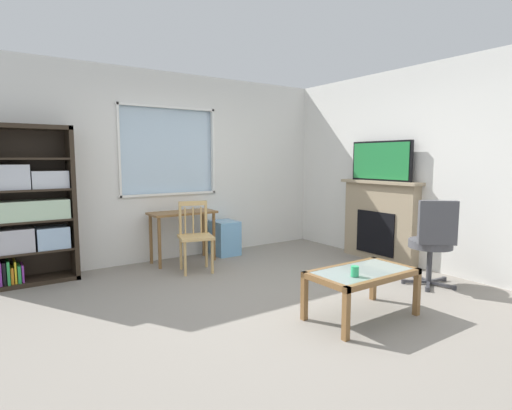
{
  "coord_description": "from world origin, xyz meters",
  "views": [
    {
      "loc": [
        -2.35,
        -3.21,
        1.45
      ],
      "look_at": [
        0.2,
        0.53,
        0.93
      ],
      "focal_mm": 28.27,
      "sensor_mm": 36.0,
      "label": 1
    }
  ],
  "objects_px": {
    "wooden_chair": "(195,236)",
    "coffee_table": "(362,278)",
    "office_chair": "(433,239)",
    "desk_under_window": "(183,221)",
    "plastic_drawer_unit": "(225,238)",
    "bookshelf": "(31,210)",
    "sippy_cup": "(355,271)",
    "fireplace": "(380,220)",
    "tv": "(381,161)"
  },
  "relations": [
    {
      "from": "tv",
      "to": "office_chair",
      "type": "height_order",
      "value": "tv"
    },
    {
      "from": "plastic_drawer_unit",
      "to": "office_chair",
      "type": "relative_size",
      "value": 0.51
    },
    {
      "from": "wooden_chair",
      "to": "coffee_table",
      "type": "xyz_separation_m",
      "value": [
        0.57,
        -2.26,
        -0.09
      ]
    },
    {
      "from": "office_chair",
      "to": "tv",
      "type": "bearing_deg",
      "value": 66.72
    },
    {
      "from": "wooden_chair",
      "to": "coffee_table",
      "type": "height_order",
      "value": "wooden_chair"
    },
    {
      "from": "office_chair",
      "to": "sippy_cup",
      "type": "height_order",
      "value": "office_chair"
    },
    {
      "from": "coffee_table",
      "to": "sippy_cup",
      "type": "relative_size",
      "value": 10.97
    },
    {
      "from": "wooden_chair",
      "to": "fireplace",
      "type": "distance_m",
      "value": 2.61
    },
    {
      "from": "coffee_table",
      "to": "office_chair",
      "type": "bearing_deg",
      "value": 6.53
    },
    {
      "from": "desk_under_window",
      "to": "office_chair",
      "type": "bearing_deg",
      "value": -54.62
    },
    {
      "from": "bookshelf",
      "to": "office_chair",
      "type": "relative_size",
      "value": 1.83
    },
    {
      "from": "desk_under_window",
      "to": "office_chair",
      "type": "distance_m",
      "value": 3.22
    },
    {
      "from": "bookshelf",
      "to": "office_chair",
      "type": "distance_m",
      "value": 4.61
    },
    {
      "from": "wooden_chair",
      "to": "plastic_drawer_unit",
      "type": "distance_m",
      "value": 0.97
    },
    {
      "from": "fireplace",
      "to": "tv",
      "type": "height_order",
      "value": "tv"
    },
    {
      "from": "wooden_chair",
      "to": "coffee_table",
      "type": "relative_size",
      "value": 0.91
    },
    {
      "from": "fireplace",
      "to": "sippy_cup",
      "type": "relative_size",
      "value": 14.05
    },
    {
      "from": "fireplace",
      "to": "plastic_drawer_unit",
      "type": "bearing_deg",
      "value": 137.55
    },
    {
      "from": "tv",
      "to": "desk_under_window",
      "type": "bearing_deg",
      "value": 147.91
    },
    {
      "from": "bookshelf",
      "to": "fireplace",
      "type": "height_order",
      "value": "bookshelf"
    },
    {
      "from": "desk_under_window",
      "to": "fireplace",
      "type": "height_order",
      "value": "fireplace"
    },
    {
      "from": "sippy_cup",
      "to": "plastic_drawer_unit",
      "type": "bearing_deg",
      "value": 82.45
    },
    {
      "from": "wooden_chair",
      "to": "plastic_drawer_unit",
      "type": "bearing_deg",
      "value": 36.65
    },
    {
      "from": "desk_under_window",
      "to": "tv",
      "type": "distance_m",
      "value": 2.9
    },
    {
      "from": "bookshelf",
      "to": "sippy_cup",
      "type": "distance_m",
      "value": 3.69
    },
    {
      "from": "office_chair",
      "to": "desk_under_window",
      "type": "bearing_deg",
      "value": 125.38
    },
    {
      "from": "sippy_cup",
      "to": "coffee_table",
      "type": "bearing_deg",
      "value": 24.57
    },
    {
      "from": "plastic_drawer_unit",
      "to": "wooden_chair",
      "type": "bearing_deg",
      "value": -143.35
    },
    {
      "from": "bookshelf",
      "to": "tv",
      "type": "relative_size",
      "value": 1.85
    },
    {
      "from": "plastic_drawer_unit",
      "to": "office_chair",
      "type": "xyz_separation_m",
      "value": [
        1.16,
        -2.67,
        0.3
      ]
    },
    {
      "from": "bookshelf",
      "to": "desk_under_window",
      "type": "distance_m",
      "value": 1.86
    },
    {
      "from": "bookshelf",
      "to": "desk_under_window",
      "type": "height_order",
      "value": "bookshelf"
    },
    {
      "from": "plastic_drawer_unit",
      "to": "sippy_cup",
      "type": "bearing_deg",
      "value": -97.55
    },
    {
      "from": "wooden_chair",
      "to": "fireplace",
      "type": "xyz_separation_m",
      "value": [
        2.43,
        -0.96,
        0.11
      ]
    },
    {
      "from": "desk_under_window",
      "to": "tv",
      "type": "bearing_deg",
      "value": -32.09
    },
    {
      "from": "fireplace",
      "to": "coffee_table",
      "type": "distance_m",
      "value": 2.27
    },
    {
      "from": "tv",
      "to": "office_chair",
      "type": "relative_size",
      "value": 0.99
    },
    {
      "from": "fireplace",
      "to": "tv",
      "type": "distance_m",
      "value": 0.85
    },
    {
      "from": "desk_under_window",
      "to": "bookshelf",
      "type": "bearing_deg",
      "value": 176.59
    },
    {
      "from": "bookshelf",
      "to": "plastic_drawer_unit",
      "type": "bearing_deg",
      "value": -1.33
    },
    {
      "from": "office_chair",
      "to": "coffee_table",
      "type": "distance_m",
      "value": 1.36
    },
    {
      "from": "fireplace",
      "to": "wooden_chair",
      "type": "bearing_deg",
      "value": 158.4
    },
    {
      "from": "bookshelf",
      "to": "coffee_table",
      "type": "relative_size",
      "value": 1.85
    },
    {
      "from": "office_chair",
      "to": "plastic_drawer_unit",
      "type": "bearing_deg",
      "value": 113.43
    },
    {
      "from": "wooden_chair",
      "to": "office_chair",
      "type": "xyz_separation_m",
      "value": [
        1.92,
        -2.11,
        0.09
      ]
    },
    {
      "from": "desk_under_window",
      "to": "tv",
      "type": "relative_size",
      "value": 0.92
    },
    {
      "from": "desk_under_window",
      "to": "plastic_drawer_unit",
      "type": "relative_size",
      "value": 1.77
    },
    {
      "from": "desk_under_window",
      "to": "wooden_chair",
      "type": "height_order",
      "value": "wooden_chair"
    },
    {
      "from": "desk_under_window",
      "to": "plastic_drawer_unit",
      "type": "bearing_deg",
      "value": 4.06
    },
    {
      "from": "tv",
      "to": "coffee_table",
      "type": "bearing_deg",
      "value": -144.72
    }
  ]
}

